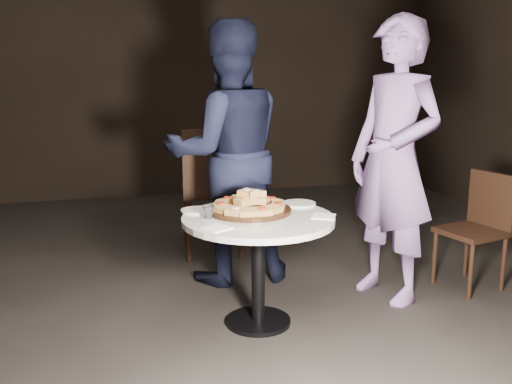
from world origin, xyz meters
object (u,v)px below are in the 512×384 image
table (258,237)px  focaccia_pile (250,203)px  water_glass (209,212)px  chair_far (213,183)px  serving_board (249,210)px  diner_navy (227,154)px  chair_right (480,222)px  diner_teal (394,161)px

table → focaccia_pile: size_ratio=2.30×
water_glass → chair_far: chair_far is taller
table → chair_far: bearing=91.1°
table → serving_board: size_ratio=2.05×
chair_far → diner_navy: size_ratio=0.57×
chair_right → diner_teal: diner_teal is taller
water_glass → chair_right: size_ratio=0.09×
water_glass → diner_navy: (0.26, 0.73, 0.21)m
diner_navy → focaccia_pile: bearing=87.5°
chair_right → diner_navy: size_ratio=0.44×
water_glass → chair_far: (0.25, 1.22, -0.09)m
focaccia_pile → diner_teal: diner_teal is taller
serving_board → diner_navy: bearing=89.1°
chair_right → diner_teal: bearing=-102.3°
chair_far → serving_board: bearing=95.4°
serving_board → water_glass: bearing=-164.8°
water_glass → focaccia_pile: bearing=15.2°
chair_right → table: bearing=-96.6°
focaccia_pile → chair_far: (-0.00, 1.15, -0.11)m
water_glass → diner_navy: diner_navy is taller
table → diner_teal: 1.02m
focaccia_pile → serving_board: bearing=-165.6°
table → diner_teal: size_ratio=0.56×
serving_board → focaccia_pile: size_ratio=1.12×
table → focaccia_pile: (-0.02, 0.11, 0.17)m
serving_board → diner_teal: bearing=4.7°
table → focaccia_pile: 0.21m
chair_far → chair_right: bearing=152.6°
diner_navy → diner_teal: 1.11m
diner_navy → serving_board: bearing=87.4°
focaccia_pile → diner_teal: size_ratio=0.24×
focaccia_pile → chair_right: size_ratio=0.56×
diner_navy → chair_far: bearing=-90.5°
diner_teal → diner_navy: bearing=-143.0°
chair_right → diner_navy: bearing=-123.2°
diner_navy → diner_teal: diner_teal is taller
table → chair_right: 1.62m
diner_teal → focaccia_pile: bearing=-106.6°
chair_right → chair_far: bearing=-136.8°
serving_board → chair_right: chair_right is taller
focaccia_pile → chair_far: bearing=90.0°
chair_far → diner_teal: size_ratio=0.57×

